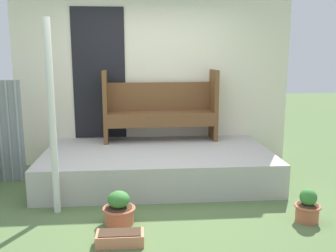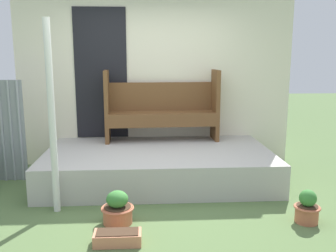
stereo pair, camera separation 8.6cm
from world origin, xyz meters
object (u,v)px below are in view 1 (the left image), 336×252
Objects in this scene: flower_pot_left at (119,210)px; planter_box_rect at (120,238)px; bench at (160,106)px; flower_pot_middle at (308,207)px; support_post at (52,119)px.

planter_box_rect is (0.03, -0.44, -0.09)m from flower_pot_left.
planter_box_rect is at bearing -104.35° from bench.
flower_pot_left is at bearing 93.74° from planter_box_rect.
bench is 2.64m from flower_pot_middle.
flower_pot_left is 0.80× the size of planter_box_rect.
flower_pot_middle is 1.99m from planter_box_rect.
flower_pot_left is at bearing -107.80° from bench.
support_post is at bearing 132.71° from planter_box_rect.
flower_pot_middle reaches higher than flower_pot_left.
bench is at bearing 77.60° from planter_box_rect.
flower_pot_middle is (1.43, -2.07, -0.80)m from bench.
planter_box_rect is (-1.96, -0.33, -0.09)m from flower_pot_middle.
flower_pot_left is (0.71, -0.36, -0.91)m from support_post.
flower_pot_left is 0.99× the size of flower_pot_middle.
bench is 2.62m from planter_box_rect.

